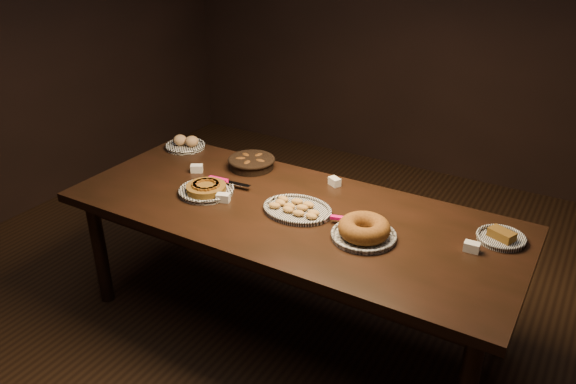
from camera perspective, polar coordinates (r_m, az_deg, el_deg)
The scene contains 9 objects.
ground at distance 3.36m, azimuth 0.13°, elevation -13.07°, with size 5.00×5.00×0.00m, color black.
buffet_table at distance 2.97m, azimuth 0.14°, elevation -3.02°, with size 2.40×1.00×0.75m.
apple_tart_plate at distance 3.13m, azimuth -8.28°, elevation 0.28°, with size 0.35×0.31×0.06m.
madeleine_platter at distance 2.91m, azimuth 0.89°, elevation -1.73°, with size 0.37×0.30×0.04m.
bundt_cake_plate at distance 2.69m, azimuth 7.71°, elevation -3.88°, with size 0.37×0.33×0.10m.
croissant_basket at distance 3.40m, azimuth -3.73°, elevation 3.08°, with size 0.32×0.32×0.07m.
bread_roll_plate at distance 3.76m, azimuth -10.36°, elevation 4.82°, with size 0.26×0.26×0.08m.
loaf_plate at distance 2.85m, azimuth 20.84°, elevation -4.31°, with size 0.23×0.23×0.05m.
tent_cards at distance 2.95m, azimuth 2.39°, elevation -1.14°, with size 1.72×0.55×0.04m.
Camera 1 is at (1.31, -2.22, 2.15)m, focal length 35.00 mm.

